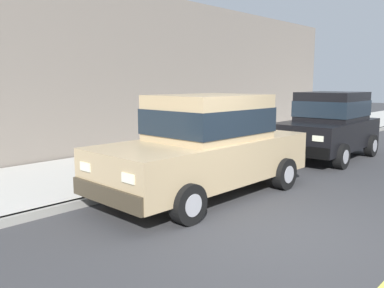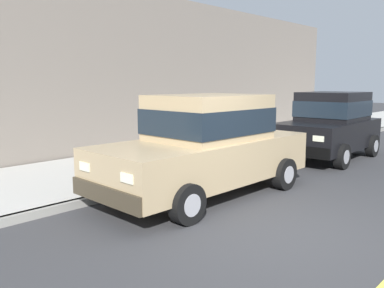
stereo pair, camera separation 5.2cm
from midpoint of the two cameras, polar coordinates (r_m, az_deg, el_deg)
name	(u,v)px [view 1 (the left image)]	position (r m, az deg, el deg)	size (l,w,h in m)	color
ground_plane	(278,235)	(5.90, 12.06, -12.70)	(80.00, 80.00, 0.00)	#38383A
curb	(136,189)	(7.92, -8.22, -6.46)	(0.16, 64.00, 0.14)	gray
sidewalk	(86,175)	(9.36, -15.13, -4.30)	(3.60, 64.00, 0.14)	#B7B5AD
car_tan_sedan	(207,144)	(7.56, 1.93, -0.02)	(2.06, 4.61, 1.92)	tan
car_black_hatchback	(329,124)	(11.96, 19.02, 2.73)	(2.05, 3.86, 1.88)	black
dog_black	(177,152)	(9.92, -2.26, -1.15)	(0.44, 0.68, 0.49)	black
building_facade	(169,74)	(13.60, -3.48, 10.05)	(0.50, 20.00, 4.88)	slate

